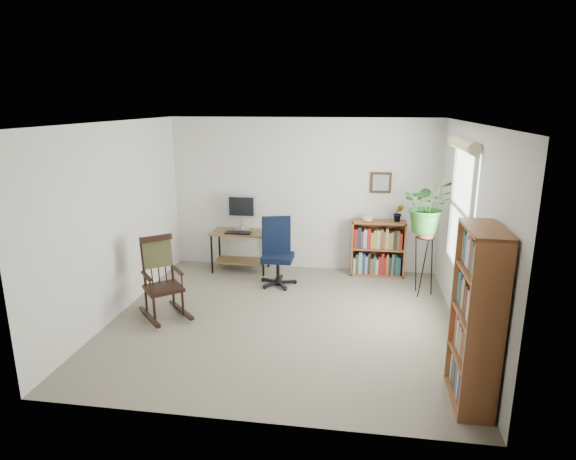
% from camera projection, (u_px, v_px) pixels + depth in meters
% --- Properties ---
extents(floor, '(4.20, 4.00, 0.00)m').
position_uv_depth(floor, '(283.00, 319.00, 5.99)').
color(floor, gray).
rests_on(floor, ground).
extents(ceiling, '(4.20, 4.00, 0.00)m').
position_uv_depth(ceiling, '(283.00, 123.00, 5.37)').
color(ceiling, silver).
rests_on(ceiling, ground).
extents(wall_back, '(4.20, 0.00, 2.40)m').
position_uv_depth(wall_back, '(303.00, 195.00, 7.59)').
color(wall_back, silver).
rests_on(wall_back, ground).
extents(wall_front, '(4.20, 0.00, 2.40)m').
position_uv_depth(wall_front, '(243.00, 289.00, 3.77)').
color(wall_front, silver).
rests_on(wall_front, ground).
extents(wall_left, '(0.00, 4.00, 2.40)m').
position_uv_depth(wall_left, '(117.00, 220.00, 5.98)').
color(wall_left, silver).
rests_on(wall_left, ground).
extents(wall_right, '(0.00, 4.00, 2.40)m').
position_uv_depth(wall_right, '(468.00, 233.00, 5.38)').
color(wall_right, silver).
rests_on(wall_right, ground).
extents(window, '(0.12, 1.20, 1.50)m').
position_uv_depth(window, '(461.00, 210.00, 5.62)').
color(window, white).
rests_on(window, wall_right).
extents(desk, '(0.89, 0.49, 0.64)m').
position_uv_depth(desk, '(241.00, 251.00, 7.67)').
color(desk, brown).
rests_on(desk, floor).
extents(monitor, '(0.46, 0.16, 0.56)m').
position_uv_depth(monitor, '(242.00, 212.00, 7.65)').
color(monitor, '#B5B5BA').
rests_on(monitor, desk).
extents(keyboard, '(0.40, 0.15, 0.02)m').
position_uv_depth(keyboard, '(238.00, 233.00, 7.47)').
color(keyboard, black).
rests_on(keyboard, desk).
extents(office_chair, '(0.68, 0.68, 1.01)m').
position_uv_depth(office_chair, '(278.00, 252.00, 7.00)').
color(office_chair, black).
rests_on(office_chair, floor).
extents(rocking_chair, '(0.98, 1.03, 1.03)m').
position_uv_depth(rocking_chair, '(163.00, 278.00, 5.96)').
color(rocking_chair, black).
rests_on(rocking_chair, floor).
extents(low_bookshelf, '(0.82, 0.27, 0.86)m').
position_uv_depth(low_bookshelf, '(378.00, 248.00, 7.45)').
color(low_bookshelf, brown).
rests_on(low_bookshelf, floor).
extents(tall_bookshelf, '(0.30, 0.71, 1.62)m').
position_uv_depth(tall_bookshelf, '(476.00, 318.00, 4.16)').
color(tall_bookshelf, brown).
rests_on(tall_bookshelf, floor).
extents(plant_stand, '(0.31, 0.31, 0.97)m').
position_uv_depth(plant_stand, '(424.00, 261.00, 6.66)').
color(plant_stand, black).
rests_on(plant_stand, floor).
extents(spider_plant, '(1.69, 1.88, 1.46)m').
position_uv_depth(spider_plant, '(430.00, 179.00, 6.37)').
color(spider_plant, '#266322').
rests_on(spider_plant, plant_stand).
extents(potted_plant_small, '(0.13, 0.24, 0.11)m').
position_uv_depth(potted_plant_small, '(398.00, 218.00, 7.29)').
color(potted_plant_small, '#266322').
rests_on(potted_plant_small, low_bookshelf).
extents(framed_picture, '(0.32, 0.04, 0.32)m').
position_uv_depth(framed_picture, '(381.00, 183.00, 7.33)').
color(framed_picture, black).
rests_on(framed_picture, wall_back).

